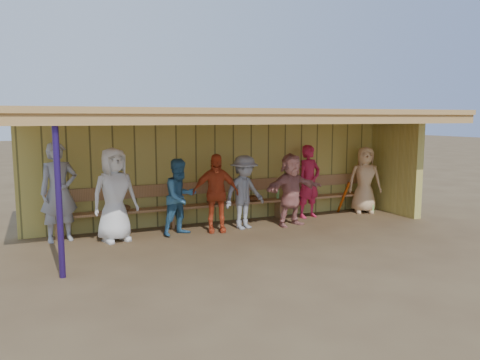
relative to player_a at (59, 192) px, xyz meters
name	(u,v)px	position (x,y,z in m)	size (l,w,h in m)	color
ground	(247,233)	(3.53, -0.81, -0.95)	(90.00, 90.00, 0.00)	brown
player_a	(59,192)	(0.00, 0.00, 0.00)	(0.69, 0.45, 1.89)	#919399
player_b	(115,195)	(0.97, -0.40, -0.05)	(0.87, 0.57, 1.79)	white
player_c	(180,197)	(2.24, -0.42, -0.18)	(0.75, 0.58, 1.54)	teal
player_d	(216,193)	(2.98, -0.46, -0.14)	(0.95, 0.39, 1.62)	#CD4620
player_e	(244,192)	(3.63, -0.44, -0.17)	(1.01, 0.58, 1.56)	gray
player_f	(291,190)	(4.69, -0.57, -0.15)	(1.47, 0.47, 1.58)	tan
player_g	(309,181)	(5.49, 0.00, -0.09)	(0.62, 0.41, 1.71)	#C71F44
player_h	(365,180)	(7.05, -0.06, -0.13)	(0.80, 0.52, 1.64)	#E1B37F
dugout_structure	(250,148)	(3.92, -0.12, 0.75)	(8.80, 3.20, 2.50)	tan
bench	(227,199)	(3.53, 0.31, -0.42)	(7.60, 0.34, 0.93)	#AE7A4A
dugout_equipment	(228,201)	(3.52, 0.18, -0.46)	(6.15, 0.62, 0.80)	#CB5917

